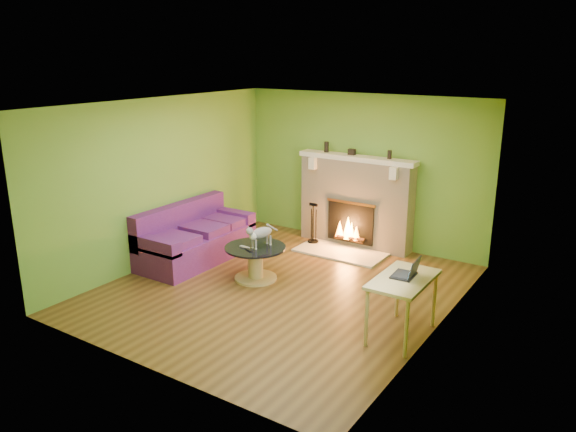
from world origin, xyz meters
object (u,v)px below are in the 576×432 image
Objects in this scene: desk at (403,285)px; coffee_table at (255,260)px; sofa at (194,239)px; cat at (261,235)px.

coffee_table is at bearing 169.83° from desk.
sofa is 3.57× the size of cat.
cat is at bearing 32.01° from coffee_table.
sofa is 1.34m from coffee_table.
cat is at bearing -3.50° from sofa.
coffee_table is 2.54m from desk.
coffee_table is 1.61× the size of cat.
desk is (3.81, -0.58, 0.30)m from sofa.
sofa reaches higher than coffee_table.
coffee_table is at bearing -134.61° from cat.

